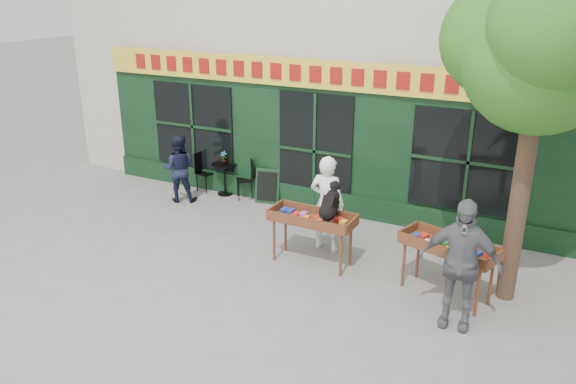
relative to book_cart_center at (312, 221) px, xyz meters
name	(u,v)px	position (x,y,z in m)	size (l,w,h in m)	color
ground	(263,250)	(-1.03, 0.06, -0.82)	(80.00, 80.00, 0.00)	slate
street_tree	(548,33)	(3.31, 0.42, 3.29)	(3.05, 2.90, 5.60)	#382619
book_cart_center	(312,221)	(0.00, 0.00, 0.00)	(1.51, 0.64, 0.99)	brown
dog	(330,200)	(0.35, -0.05, 0.47)	(0.34, 0.60, 0.60)	black
woman	(327,204)	(0.00, 0.65, 0.10)	(0.67, 0.44, 1.84)	white
book_cart_right	(448,249)	(2.38, -0.05, 0.00)	(1.62, 1.04, 0.99)	brown
man_right	(460,264)	(2.68, -0.80, 0.17)	(1.16, 0.48, 1.98)	#595A5F
bistro_table	(224,173)	(-3.32, 2.26, -0.28)	(0.60, 0.60, 0.76)	black
bistro_chair_left	(202,168)	(-3.96, 2.27, -0.26)	(0.41, 0.41, 0.95)	black
bistro_chair_right	(248,175)	(-2.70, 2.31, -0.26)	(0.51, 0.51, 0.95)	black
potted_plant	(224,158)	(-3.32, 2.26, 0.10)	(0.16, 0.11, 0.31)	gray
man_left	(179,168)	(-4.02, 1.46, -0.04)	(0.76, 0.59, 1.56)	black
chalkboard	(267,186)	(-2.16, 2.25, -0.42)	(0.59, 0.31, 0.79)	black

